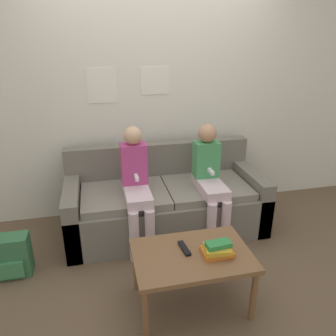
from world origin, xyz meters
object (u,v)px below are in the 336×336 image
at_px(couch, 165,203).
at_px(coffee_table, 192,260).
at_px(person_left, 136,183).
at_px(person_right, 210,176).
at_px(tv_remote, 184,248).
at_px(backpack, 11,256).

xyz_separation_m(couch, coffee_table, (-0.04, -1.09, 0.11)).
bearing_deg(person_left, couch, 31.92).
relative_size(person_right, tv_remote, 6.36).
xyz_separation_m(couch, person_right, (0.40, -0.20, 0.34)).
bearing_deg(person_right, tv_remote, -120.08).
bearing_deg(couch, person_right, -25.96).
relative_size(person_left, person_right, 1.02).
height_order(couch, backpack, couch).
xyz_separation_m(person_right, tv_remote, (-0.48, -0.83, -0.17)).
bearing_deg(coffee_table, backpack, 155.04).
relative_size(couch, person_right, 1.78).
xyz_separation_m(person_left, backpack, (-1.10, -0.25, -0.45)).
bearing_deg(couch, backpack, -162.43).
bearing_deg(couch, tv_remote, -94.56).
bearing_deg(backpack, coffee_table, -24.96).
bearing_deg(couch, coffee_table, -92.08).
relative_size(couch, tv_remote, 11.29).
xyz_separation_m(person_right, backpack, (-1.81, -0.25, -0.44)).
distance_m(coffee_table, backpack, 1.53).
relative_size(person_left, backpack, 3.10).
height_order(coffee_table, tv_remote, tv_remote).
height_order(person_right, backpack, person_right).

